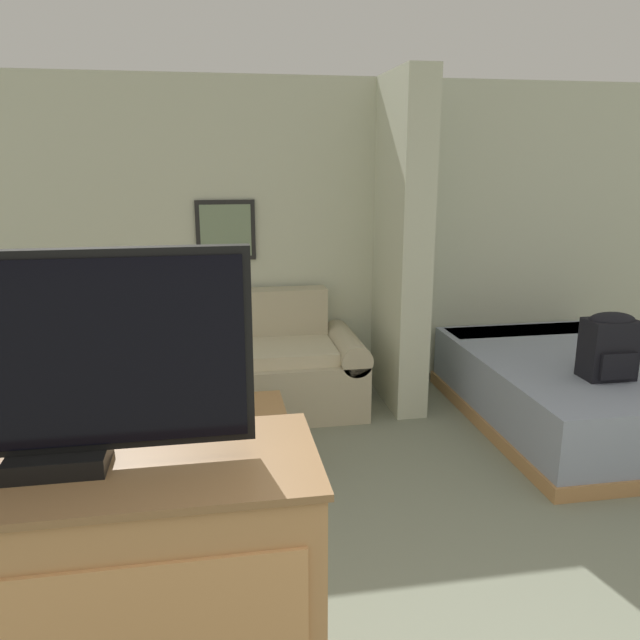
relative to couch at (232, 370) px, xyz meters
The scene contains 9 objects.
wall_back 1.29m from the couch, 34.11° to the left, with size 7.31×0.16×2.60m.
wall_partition_pillar 1.67m from the couch, ahead, with size 0.24×0.84×2.60m.
couch is the anchor object (origin of this frame).
coffee_table 0.95m from the couch, 90.87° to the right, with size 0.64×0.51×0.41m.
side_table 1.21m from the couch, behind, with size 0.49×0.49×0.57m.
table_lamp 1.29m from the couch, behind, with size 0.32×0.32×0.37m.
tv 3.45m from the couch, 99.18° to the right, with size 0.98×0.16×0.56m.
bed 2.63m from the couch, 14.92° to the right, with size 1.50×2.12×0.51m.
backpack 2.76m from the couch, 24.15° to the right, with size 0.34×0.24×0.46m.
Camera 1 is at (-0.83, -0.92, 1.96)m, focal length 35.00 mm.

